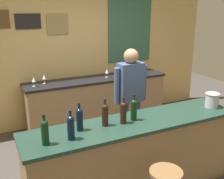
# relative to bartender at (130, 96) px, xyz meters

# --- Properties ---
(ground_plane) EXTENTS (10.00, 10.00, 0.00)m
(ground_plane) POSITION_rel_bartender_xyz_m (-0.38, -0.39, -0.94)
(ground_plane) COLOR #423D38
(back_wall) EXTENTS (6.00, 0.09, 2.80)m
(back_wall) POSITION_rel_bartender_xyz_m (-0.36, 1.64, 0.48)
(back_wall) COLOR tan
(back_wall) RESTS_ON ground_plane
(bar_counter) EXTENTS (2.60, 0.60, 0.92)m
(bar_counter) POSITION_rel_bartender_xyz_m (-0.38, -0.79, -0.47)
(bar_counter) COLOR olive
(bar_counter) RESTS_ON ground_plane
(side_counter) EXTENTS (2.68, 0.56, 0.90)m
(side_counter) POSITION_rel_bartender_xyz_m (0.02, 1.26, -0.48)
(side_counter) COLOR olive
(side_counter) RESTS_ON ground_plane
(bartender) EXTENTS (0.52, 0.21, 1.62)m
(bartender) POSITION_rel_bartender_xyz_m (0.00, 0.00, 0.00)
(bartender) COLOR #384766
(bartender) RESTS_ON ground_plane
(wine_bottle_a) EXTENTS (0.07, 0.07, 0.31)m
(wine_bottle_a) POSITION_rel_bartender_xyz_m (-1.43, -0.87, 0.12)
(wine_bottle_a) COLOR black
(wine_bottle_a) RESTS_ON bar_counter
(wine_bottle_b) EXTENTS (0.07, 0.07, 0.31)m
(wine_bottle_b) POSITION_rel_bartender_xyz_m (-1.18, -0.88, 0.12)
(wine_bottle_b) COLOR black
(wine_bottle_b) RESTS_ON bar_counter
(wine_bottle_c) EXTENTS (0.07, 0.07, 0.31)m
(wine_bottle_c) POSITION_rel_bartender_xyz_m (-1.03, -0.73, 0.12)
(wine_bottle_c) COLOR black
(wine_bottle_c) RESTS_ON bar_counter
(wine_bottle_d) EXTENTS (0.07, 0.07, 0.31)m
(wine_bottle_d) POSITION_rel_bartender_xyz_m (-0.74, -0.73, 0.12)
(wine_bottle_d) COLOR black
(wine_bottle_d) RESTS_ON bar_counter
(wine_bottle_e) EXTENTS (0.07, 0.07, 0.31)m
(wine_bottle_e) POSITION_rel_bartender_xyz_m (-0.53, -0.77, 0.12)
(wine_bottle_e) COLOR black
(wine_bottle_e) RESTS_ON bar_counter
(wine_bottle_f) EXTENTS (0.07, 0.07, 0.31)m
(wine_bottle_f) POSITION_rel_bartender_xyz_m (-0.38, -0.74, 0.12)
(wine_bottle_f) COLOR black
(wine_bottle_f) RESTS_ON bar_counter
(ice_bucket) EXTENTS (0.19, 0.19, 0.19)m
(ice_bucket) POSITION_rel_bartender_xyz_m (0.74, -0.82, 0.08)
(ice_bucket) COLOR #B7BABF
(ice_bucket) RESTS_ON bar_counter
(wine_glass_a) EXTENTS (0.07, 0.07, 0.16)m
(wine_glass_a) POSITION_rel_bartender_xyz_m (-1.13, 1.24, 0.07)
(wine_glass_a) COLOR silver
(wine_glass_a) RESTS_ON side_counter
(wine_glass_b) EXTENTS (0.07, 0.07, 0.16)m
(wine_glass_b) POSITION_rel_bartender_xyz_m (-0.93, 1.34, 0.07)
(wine_glass_b) COLOR silver
(wine_glass_b) RESTS_ON side_counter
(wine_glass_c) EXTENTS (0.07, 0.07, 0.16)m
(wine_glass_c) POSITION_rel_bartender_xyz_m (0.22, 1.25, 0.07)
(wine_glass_c) COLOR silver
(wine_glass_c) RESTS_ON side_counter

